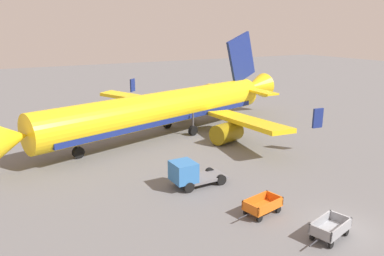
{
  "coord_description": "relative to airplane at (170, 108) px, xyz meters",
  "views": [
    {
      "loc": [
        -17.96,
        -13.35,
        11.86
      ],
      "look_at": [
        -1.63,
        15.81,
        2.8
      ],
      "focal_mm": 34.9,
      "sensor_mm": 36.0,
      "label": 1
    }
  ],
  "objects": [
    {
      "name": "baggage_cart_nearest",
      "position": [
        -1.53,
        -24.19,
        -2.45
      ],
      "size": [
        3.62,
        1.97,
        1.07
      ],
      "color": "gray",
      "rests_on": "ground"
    },
    {
      "name": "ground_plane",
      "position": [
        0.01,
        -23.77,
        -3.05
      ],
      "size": [
        220.0,
        220.0,
        0.0
      ],
      "primitive_type": "plane",
      "color": "slate"
    },
    {
      "name": "baggage_cart_second_in_row",
      "position": [
        -3.1,
        -20.04,
        -2.45
      ],
      "size": [
        3.63,
        1.84,
        1.07
      ],
      "color": "orange",
      "rests_on": "ground"
    },
    {
      "name": "service_truck_beside_carts",
      "position": [
        -5.21,
        -13.93,
        -1.95
      ],
      "size": [
        4.38,
        2.02,
        2.1
      ],
      "color": "slate",
      "rests_on": "ground"
    },
    {
      "name": "airplane",
      "position": [
        0.0,
        0.0,
        0.0
      ],
      "size": [
        37.06,
        30.06,
        11.34
      ],
      "color": "yellow",
      "rests_on": "ground"
    }
  ]
}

